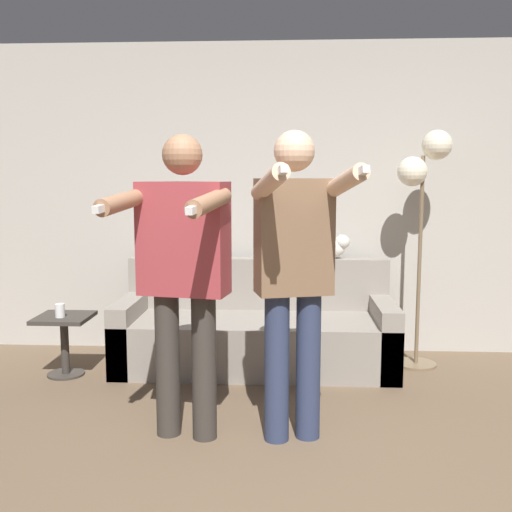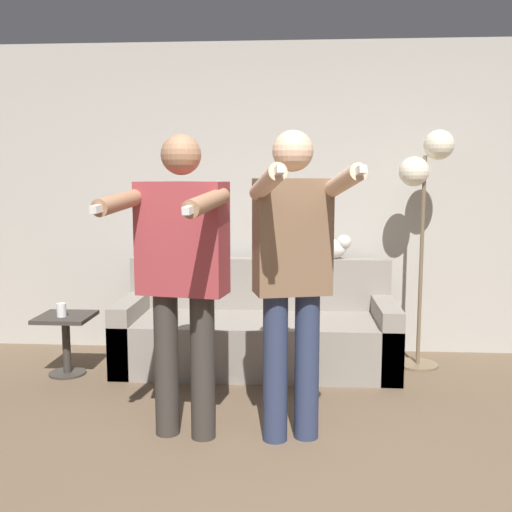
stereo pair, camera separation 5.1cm
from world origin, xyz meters
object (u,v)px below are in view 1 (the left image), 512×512
object	(u,v)px
side_table	(64,333)
person_left	(183,264)
floor_lamp	(424,180)
couch	(256,333)
cup	(60,311)
person_right	(294,265)
cat	(329,248)

from	to	relation	value
side_table	person_left	bearing A→B (deg)	-43.29
floor_lamp	side_table	size ratio (longest dim) A/B	4.02
couch	cup	size ratio (longest dim) A/B	21.18
person_right	cat	distance (m)	1.66
couch	side_table	bearing A→B (deg)	-167.96
person_left	cup	size ratio (longest dim) A/B	17.01
person_left	couch	bearing A→B (deg)	86.29
cat	person_right	bearing A→B (deg)	-100.42
cat	side_table	xyz separation A→B (m)	(-2.01, -0.60, -0.59)
person_right	floor_lamp	distance (m)	1.79
couch	side_table	size ratio (longest dim) A/B	4.67
floor_lamp	person_right	bearing A→B (deg)	-125.16
couch	cup	xyz separation A→B (m)	(-1.44, -0.35, 0.25)
person_left	cat	size ratio (longest dim) A/B	4.03
person_right	cup	world-z (taller)	person_right
person_right	side_table	distance (m)	2.11
side_table	person_right	bearing A→B (deg)	-31.05
couch	side_table	distance (m)	1.46
person_right	cat	bearing A→B (deg)	64.78
floor_lamp	side_table	world-z (taller)	floor_lamp
couch	cat	world-z (taller)	cat
couch	person_left	distance (m)	1.57
person_right	cup	xyz separation A→B (m)	(-1.72, 0.98, -0.50)
couch	person_right	world-z (taller)	person_right
couch	floor_lamp	bearing A→B (deg)	3.60
person_left	person_right	bearing A→B (deg)	10.26
couch	person_right	size ratio (longest dim) A/B	1.23
person_right	cup	size ratio (longest dim) A/B	17.20
couch	side_table	world-z (taller)	couch
cat	floor_lamp	distance (m)	0.91
floor_lamp	couch	bearing A→B (deg)	-176.40
couch	floor_lamp	distance (m)	1.76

